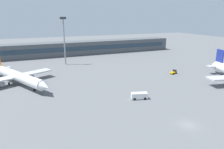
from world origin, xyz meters
name	(u,v)px	position (x,y,z in m)	size (l,w,h in m)	color
ground_plane	(119,81)	(0.00, 40.00, 0.00)	(400.00, 400.00, 0.00)	slate
terminal_building	(78,48)	(0.00, 106.95, 4.50)	(139.30, 12.13, 9.00)	#4C5156
airplane_mid	(17,76)	(-38.37, 51.39, 3.23)	(28.81, 39.87, 10.60)	silver
baggage_tug_yellow	(174,72)	(28.03, 39.89, 0.80)	(3.88, 2.66, 1.75)	#F2B20C
service_van_white	(139,96)	(-2.42, 19.39, 1.11)	(5.55, 3.38, 2.08)	white
floodlight_tower_west	(64,38)	(-14.19, 79.24, 14.73)	(3.20, 0.80, 25.43)	gray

